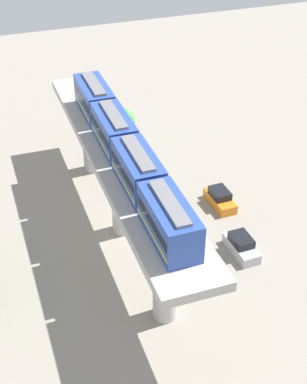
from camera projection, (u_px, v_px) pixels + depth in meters
The scene contains 6 objects.
ground_plane at pixel (123, 230), 54.31m from camera, with size 120.00×120.00×0.00m, color gray.
viaduct at pixel (121, 173), 50.57m from camera, with size 5.20×35.80×8.48m.
train at pixel (125, 149), 47.18m from camera, with size 2.64×27.45×3.24m.
parked_car_orange at pixel (220, 199), 57.29m from camera, with size 1.98×4.27×1.76m.
parked_car_silver at pixel (241, 246), 51.20m from camera, with size 1.95×4.26×1.76m.
tree_far_corner at pixel (120, 123), 66.12m from camera, with size 3.55×3.55×4.77m.
Camera 1 is at (-11.26, -41.14, 33.94)m, focal length 52.67 mm.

